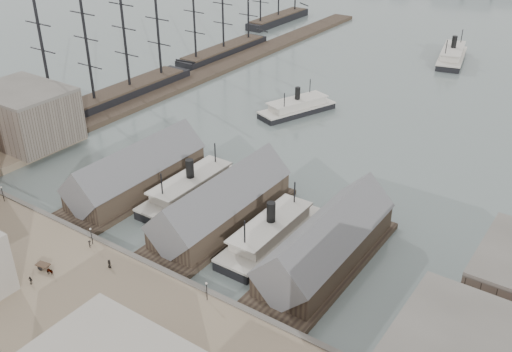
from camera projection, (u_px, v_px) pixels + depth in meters
The scene contains 23 objects.
ground at pixel (172, 260), 114.87m from camera, with size 900.00×900.00×0.00m, color #54625F.
quay at pixel (94, 312), 99.92m from camera, with size 180.00×30.00×2.00m, color #7D6B54.
seawall at pixel (153, 269), 110.56m from camera, with size 180.00×1.20×2.30m, color #59544C.
west_wharf at pixel (214, 70), 220.86m from camera, with size 10.00×220.00×1.60m, color #2D231C.
ferry_shed_west at pixel (137, 173), 137.88m from camera, with size 14.00×42.00×12.60m.
ferry_shed_center at pixel (222, 205), 124.88m from camera, with size 14.00×42.00×12.60m.
ferry_shed_east at pixel (327, 244), 111.88m from camera, with size 14.00×42.00×12.60m.
warehouse_west_back at pixel (25, 115), 158.61m from camera, with size 26.00×20.00×14.00m, color #60564C.
lamp_post_far_w at pixel (2, 191), 130.06m from camera, with size 0.44×0.44×3.92m.
lamp_post_near_w at pixel (91, 233), 115.06m from camera, with size 0.44×0.44×3.92m.
lamp_post_near_e at pixel (207, 288), 100.06m from camera, with size 0.44×0.44×3.92m.
ferry_docked_west at pixel (191, 188), 135.78m from camera, with size 8.91×29.71×10.61m.
ferry_docked_east at pixel (271, 233), 119.24m from camera, with size 8.67×28.90×10.32m.
ferry_open_near at pixel (297, 107), 182.69m from camera, with size 16.69×27.29×9.36m.
ferry_open_mid at pixel (452, 55), 231.68m from camera, with size 15.62×32.52×11.16m.
sailing_ship_near at pixel (113, 96), 189.69m from camera, with size 9.76×67.20×40.11m.
sailing_ship_mid at pixel (224, 50), 238.52m from camera, with size 8.85×51.15×36.40m.
sailing_ship_far at pixel (278, 18), 290.98m from camera, with size 8.36×46.42×34.35m.
horse_cart_center at pixel (47, 270), 107.73m from camera, with size 4.92×1.99×1.51m.
pedestrian_2 at pixel (90, 244), 115.06m from camera, with size 1.02×0.59×1.59m, color black.
pedestrian_3 at pixel (30, 280), 104.87m from camera, with size 0.98×0.41×1.67m, color black.
pedestrian_4 at pixel (109, 264), 109.10m from camera, with size 0.88×0.57×1.79m, color black.
pedestrian_5 at pixel (102, 303), 99.41m from camera, with size 0.62×0.45×1.69m, color black.
Camera 1 is at (66.86, -66.78, 69.61)m, focal length 40.00 mm.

